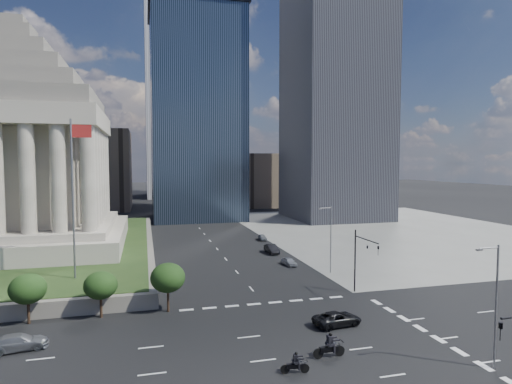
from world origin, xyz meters
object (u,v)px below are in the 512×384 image
object	(u,v)px
flagpole	(74,190)
motorcycle_trail	(295,363)
suv_grey	(19,342)
parked_sedan_near	(289,261)
traffic_signal_ne	(362,254)
parked_sedan_mid	(272,249)
motorcycle_lead	(329,345)
street_lamp_south	(495,299)
street_lamp_north	(330,235)
war_memorial	(18,134)
pickup_truck	(337,319)
parked_sedan_far	(262,237)

from	to	relation	value
flagpole	motorcycle_trail	world-z (taller)	flagpole
suv_grey	parked_sedan_near	size ratio (longest dim) A/B	1.29
traffic_signal_ne	parked_sedan_near	world-z (taller)	traffic_signal_ne
flagpole	traffic_signal_ne	size ratio (longest dim) A/B	2.50
parked_sedan_mid	motorcycle_lead	size ratio (longest dim) A/B	1.67
flagpole	street_lamp_south	world-z (taller)	flagpole
street_lamp_south	street_lamp_north	world-z (taller)	same
flagpole	parked_sedan_near	world-z (taller)	flagpole
parked_sedan_near	motorcycle_lead	xyz separation A→B (m)	(-7.45, -31.80, 0.43)
war_memorial	motorcycle_lead	world-z (taller)	war_memorial
war_memorial	street_lamp_south	world-z (taller)	war_memorial
pickup_truck	parked_sedan_near	distance (m)	25.72
traffic_signal_ne	motorcycle_trail	xyz separation A→B (m)	(-14.69, -16.40, -4.39)
parked_sedan_near	motorcycle_trail	bearing A→B (deg)	-115.08
parked_sedan_far	motorcycle_lead	xyz separation A→B (m)	(-9.28, -54.39, 0.43)
motorcycle_lead	motorcycle_trail	world-z (taller)	motorcycle_lead
street_lamp_south	suv_grey	bearing A→B (deg)	160.36
suv_grey	motorcycle_lead	size ratio (longest dim) A/B	1.70
parked_sedan_mid	parked_sedan_far	xyz separation A→B (m)	(1.83, 12.97, -0.15)
flagpole	street_lamp_north	xyz separation A→B (m)	(35.16, 1.00, -7.45)
flagpole	motorcycle_lead	xyz separation A→B (m)	(23.38, -24.83, -12.05)
parked_sedan_far	street_lamp_north	bearing A→B (deg)	-82.63
motorcycle_lead	parked_sedan_far	bearing A→B (deg)	79.37
street_lamp_south	motorcycle_lead	bearing A→B (deg)	156.28
flagpole	parked_sedan_far	distance (m)	45.78
street_lamp_north	suv_grey	distance (m)	41.78
motorcycle_trail	motorcycle_lead	bearing A→B (deg)	35.01
motorcycle_lead	war_memorial	bearing A→B (deg)	125.11
traffic_signal_ne	parked_sedan_near	size ratio (longest dim) A/B	2.12
war_memorial	motorcycle_lead	bearing A→B (deg)	-53.94
war_memorial	motorcycle_lead	xyz separation A→B (m)	(35.55, -48.83, -20.33)
flagpole	traffic_signal_ne	distance (m)	36.69
street_lamp_north	suv_grey	bearing A→B (deg)	-154.91
traffic_signal_ne	motorcycle_lead	size ratio (longest dim) A/B	2.80
street_lamp_south	street_lamp_north	size ratio (longest dim) A/B	1.00
street_lamp_north	pickup_truck	xyz separation A→B (m)	(-7.99, -19.48, -4.96)
street_lamp_north	motorcycle_lead	distance (m)	28.75
street_lamp_south	parked_sedan_mid	xyz separation A→B (m)	(-4.33, 46.59, -4.88)
pickup_truck	suv_grey	distance (m)	29.64
pickup_truck	motorcycle_lead	distance (m)	7.39
war_memorial	suv_grey	distance (m)	46.59
parked_sedan_mid	motorcycle_lead	xyz separation A→B (m)	(-7.45, -41.41, 0.28)
motorcycle_trail	parked_sedan_mid	bearing A→B (deg)	83.92
pickup_truck	suv_grey	world-z (taller)	suv_grey
war_memorial	parked_sedan_mid	distance (m)	48.26
traffic_signal_ne	street_lamp_south	xyz separation A→B (m)	(0.83, -19.70, 0.41)
motorcycle_trail	street_lamp_north	bearing A→B (deg)	69.15
traffic_signal_ne	street_lamp_north	bearing A→B (deg)	85.81
flagpole	parked_sedan_far	bearing A→B (deg)	42.15
motorcycle_lead	motorcycle_trail	xyz separation A→B (m)	(-3.74, -1.87, -0.21)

